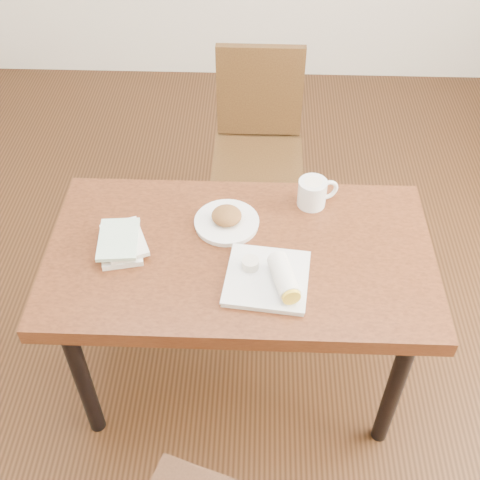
{
  "coord_description": "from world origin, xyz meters",
  "views": [
    {
      "loc": [
        0.05,
        -1.41,
        2.21
      ],
      "look_at": [
        0.0,
        0.0,
        0.8
      ],
      "focal_mm": 45.0,
      "sensor_mm": 36.0,
      "label": 1
    }
  ],
  "objects_px": {
    "plate_scone": "(227,220)",
    "plate_burrito": "(272,278)",
    "chair_far": "(258,137)",
    "book_stack": "(122,242)",
    "coffee_mug": "(313,192)",
    "table": "(240,268)"
  },
  "relations": [
    {
      "from": "table",
      "to": "plate_burrito",
      "type": "distance_m",
      "value": 0.21
    },
    {
      "from": "table",
      "to": "coffee_mug",
      "type": "distance_m",
      "value": 0.38
    },
    {
      "from": "coffee_mug",
      "to": "plate_burrito",
      "type": "xyz_separation_m",
      "value": [
        -0.15,
        -0.39,
        -0.03
      ]
    },
    {
      "from": "chair_far",
      "to": "book_stack",
      "type": "distance_m",
      "value": 1.07
    },
    {
      "from": "chair_far",
      "to": "coffee_mug",
      "type": "height_order",
      "value": "chair_far"
    },
    {
      "from": "book_stack",
      "to": "plate_burrito",
      "type": "bearing_deg",
      "value": -15.65
    },
    {
      "from": "plate_burrito",
      "to": "book_stack",
      "type": "distance_m",
      "value": 0.53
    },
    {
      "from": "plate_scone",
      "to": "book_stack",
      "type": "bearing_deg",
      "value": -160.17
    },
    {
      "from": "table",
      "to": "plate_burrito",
      "type": "xyz_separation_m",
      "value": [
        0.11,
        -0.14,
        0.11
      ]
    },
    {
      "from": "table",
      "to": "coffee_mug",
      "type": "relative_size",
      "value": 8.74
    },
    {
      "from": "book_stack",
      "to": "plate_scone",
      "type": "bearing_deg",
      "value": 19.83
    },
    {
      "from": "book_stack",
      "to": "coffee_mug",
      "type": "bearing_deg",
      "value": 20.85
    },
    {
      "from": "table",
      "to": "coffee_mug",
      "type": "height_order",
      "value": "coffee_mug"
    },
    {
      "from": "plate_scone",
      "to": "book_stack",
      "type": "xyz_separation_m",
      "value": [
        -0.35,
        -0.13,
        0.0
      ]
    },
    {
      "from": "plate_burrito",
      "to": "plate_scone",
      "type": "bearing_deg",
      "value": 120.59
    },
    {
      "from": "plate_scone",
      "to": "plate_burrito",
      "type": "distance_m",
      "value": 0.31
    },
    {
      "from": "table",
      "to": "plate_scone",
      "type": "height_order",
      "value": "plate_scone"
    },
    {
      "from": "table",
      "to": "book_stack",
      "type": "height_order",
      "value": "book_stack"
    },
    {
      "from": "plate_burrito",
      "to": "table",
      "type": "bearing_deg",
      "value": 126.79
    },
    {
      "from": "coffee_mug",
      "to": "plate_scone",
      "type": "bearing_deg",
      "value": -158.02
    },
    {
      "from": "plate_scone",
      "to": "chair_far",
      "type": "bearing_deg",
      "value": 82.73
    },
    {
      "from": "coffee_mug",
      "to": "book_stack",
      "type": "relative_size",
      "value": 0.65
    }
  ]
}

